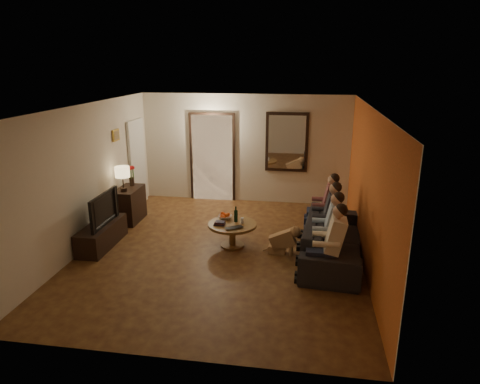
% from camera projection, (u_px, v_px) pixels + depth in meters
% --- Properties ---
extents(floor, '(5.00, 6.00, 0.01)m').
position_uv_depth(floor, '(221.00, 251.00, 7.83)').
color(floor, '#451F12').
rests_on(floor, ground).
extents(ceiling, '(5.00, 6.00, 0.01)m').
position_uv_depth(ceiling, '(219.00, 107.00, 7.06)').
color(ceiling, white).
rests_on(ceiling, back_wall).
extents(back_wall, '(5.00, 0.02, 2.60)m').
position_uv_depth(back_wall, '(245.00, 149.00, 10.28)').
color(back_wall, beige).
rests_on(back_wall, floor).
extents(front_wall, '(5.00, 0.02, 2.60)m').
position_uv_depth(front_wall, '(166.00, 257.00, 4.61)').
color(front_wall, beige).
rests_on(front_wall, floor).
extents(left_wall, '(0.02, 6.00, 2.60)m').
position_uv_depth(left_wall, '(86.00, 177.00, 7.81)').
color(left_wall, beige).
rests_on(left_wall, floor).
extents(right_wall, '(0.02, 6.00, 2.60)m').
position_uv_depth(right_wall, '(368.00, 189.00, 7.08)').
color(right_wall, beige).
rests_on(right_wall, floor).
extents(orange_accent, '(0.01, 6.00, 2.60)m').
position_uv_depth(orange_accent, '(368.00, 189.00, 7.08)').
color(orange_accent, '#C36121').
rests_on(orange_accent, right_wall).
extents(kitchen_doorway, '(1.00, 0.06, 2.10)m').
position_uv_depth(kitchen_doorway, '(212.00, 158.00, 10.45)').
color(kitchen_doorway, '#FFE0A5').
rests_on(kitchen_doorway, floor).
extents(door_trim, '(1.12, 0.04, 2.22)m').
position_uv_depth(door_trim, '(212.00, 158.00, 10.44)').
color(door_trim, black).
rests_on(door_trim, floor).
extents(fridge_glimpse, '(0.45, 0.03, 1.70)m').
position_uv_depth(fridge_glimpse, '(223.00, 164.00, 10.46)').
color(fridge_glimpse, silver).
rests_on(fridge_glimpse, floor).
extents(mirror_frame, '(1.00, 0.05, 1.40)m').
position_uv_depth(mirror_frame, '(287.00, 142.00, 10.04)').
color(mirror_frame, black).
rests_on(mirror_frame, back_wall).
extents(mirror_glass, '(0.86, 0.02, 1.26)m').
position_uv_depth(mirror_glass, '(287.00, 142.00, 10.01)').
color(mirror_glass, white).
rests_on(mirror_glass, back_wall).
extents(white_door, '(0.06, 0.85, 2.04)m').
position_uv_depth(white_door, '(137.00, 163.00, 10.06)').
color(white_door, white).
rests_on(white_door, floor).
extents(framed_art, '(0.03, 0.28, 0.24)m').
position_uv_depth(framed_art, '(116.00, 135.00, 8.88)').
color(framed_art, '#B28C33').
rests_on(framed_art, left_wall).
extents(art_canvas, '(0.01, 0.22, 0.18)m').
position_uv_depth(art_canvas, '(117.00, 135.00, 8.87)').
color(art_canvas, brown).
rests_on(art_canvas, left_wall).
extents(dresser, '(0.45, 0.83, 0.73)m').
position_uv_depth(dresser, '(129.00, 205.00, 9.19)').
color(dresser, black).
rests_on(dresser, floor).
extents(table_lamp, '(0.30, 0.30, 0.54)m').
position_uv_depth(table_lamp, '(123.00, 179.00, 8.79)').
color(table_lamp, beige).
rests_on(table_lamp, dresser).
extents(flower_vase, '(0.14, 0.14, 0.44)m').
position_uv_depth(flower_vase, '(131.00, 176.00, 9.22)').
color(flower_vase, red).
rests_on(flower_vase, dresser).
extents(tv_stand, '(0.45, 1.30, 0.43)m').
position_uv_depth(tv_stand, '(102.00, 235.00, 7.98)').
color(tv_stand, black).
rests_on(tv_stand, floor).
extents(tv, '(1.05, 0.14, 0.60)m').
position_uv_depth(tv, '(99.00, 209.00, 7.82)').
color(tv, black).
rests_on(tv, tv_stand).
extents(sofa, '(2.51, 1.18, 0.71)m').
position_uv_depth(sofa, '(333.00, 239.00, 7.46)').
color(sofa, black).
rests_on(sofa, floor).
extents(person_a, '(0.60, 0.40, 1.20)m').
position_uv_depth(person_a, '(330.00, 247.00, 6.55)').
color(person_a, tan).
rests_on(person_a, sofa).
extents(person_b, '(0.60, 0.40, 1.20)m').
position_uv_depth(person_b, '(329.00, 232.00, 7.12)').
color(person_b, tan).
rests_on(person_b, sofa).
extents(person_c, '(0.60, 0.40, 1.20)m').
position_uv_depth(person_c, '(327.00, 219.00, 7.69)').
color(person_c, tan).
rests_on(person_c, sofa).
extents(person_d, '(0.60, 0.40, 1.20)m').
position_uv_depth(person_d, '(326.00, 208.00, 8.25)').
color(person_d, tan).
rests_on(person_d, sofa).
extents(dog, '(0.57, 0.28, 0.56)m').
position_uv_depth(dog, '(283.00, 239.00, 7.64)').
color(dog, '#9F7149').
rests_on(dog, floor).
extents(coffee_table, '(1.07, 1.07, 0.45)m').
position_uv_depth(coffee_table, '(232.00, 235.00, 7.98)').
color(coffee_table, brown).
rests_on(coffee_table, floor).
extents(bowl, '(0.26, 0.26, 0.06)m').
position_uv_depth(bowl, '(225.00, 217.00, 8.13)').
color(bowl, white).
rests_on(bowl, coffee_table).
extents(oranges, '(0.20, 0.20, 0.08)m').
position_uv_depth(oranges, '(225.00, 214.00, 8.11)').
color(oranges, '#FF5415').
rests_on(oranges, bowl).
extents(wine_bottle, '(0.07, 0.07, 0.31)m').
position_uv_depth(wine_bottle, '(236.00, 214.00, 7.95)').
color(wine_bottle, black).
rests_on(wine_bottle, coffee_table).
extents(wine_glass, '(0.06, 0.06, 0.10)m').
position_uv_depth(wine_glass, '(242.00, 220.00, 7.91)').
color(wine_glass, silver).
rests_on(wine_glass, coffee_table).
extents(book_stack, '(0.20, 0.15, 0.07)m').
position_uv_depth(book_stack, '(220.00, 223.00, 7.84)').
color(book_stack, black).
rests_on(book_stack, coffee_table).
extents(laptop, '(0.39, 0.36, 0.03)m').
position_uv_depth(laptop, '(235.00, 229.00, 7.63)').
color(laptop, black).
rests_on(laptop, coffee_table).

